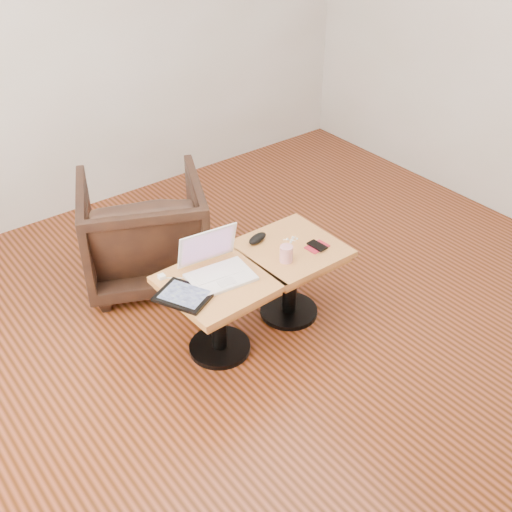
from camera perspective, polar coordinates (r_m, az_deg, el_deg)
room_shell at (r=3.00m, az=4.29°, el=11.29°), size 4.52×4.52×2.71m
side_table_left at (r=3.49m, az=-3.42°, el=-3.82°), size 0.56×0.56×0.49m
side_table_right at (r=3.75m, az=3.09°, el=-0.72°), size 0.54×0.54×0.49m
laptop at (r=3.44m, az=-3.55°, el=-0.97°), size 0.37×0.34×0.24m
tablet at (r=3.31m, az=-6.40°, el=-3.52°), size 0.31×0.33×0.02m
charging_adapter at (r=3.46m, az=-8.39°, el=-1.83°), size 0.04×0.04×0.02m
glasses_case at (r=3.71m, az=0.12°, el=1.58°), size 0.15×0.10×0.04m
striped_cup at (r=3.54m, az=2.71°, el=0.20°), size 0.09×0.09×0.09m
earbuds_tangle at (r=3.74m, az=3.22°, el=1.48°), size 0.07×0.05×0.01m
phone_on_sleeve at (r=3.69m, az=5.46°, el=0.88°), size 0.13×0.12×0.02m
armchair at (r=4.14m, az=-9.95°, el=2.22°), size 1.01×1.02×0.70m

